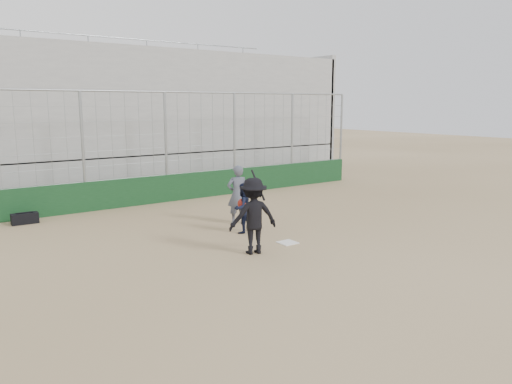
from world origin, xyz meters
TOP-DOWN VIEW (x-y plane):
  - ground at (0.00, 0.00)m, footprint 90.00×90.00m
  - home_plate at (0.00, 0.00)m, footprint 0.44×0.44m
  - backstop at (0.00, 7.00)m, footprint 18.10×0.25m
  - bleachers at (0.00, 11.95)m, footprint 20.25×6.70m
  - batter_at_plate at (-1.23, -0.18)m, footprint 1.32×0.96m
  - catcher_crouched at (-0.34, 1.57)m, footprint 0.83×0.74m
  - umpire at (0.17, 2.59)m, footprint 0.74×0.58m
  - equipment_bag at (-5.07, 6.30)m, footprint 0.77×0.35m

SIDE VIEW (x-z plane):
  - ground at x=0.00m, z-range 0.00..0.00m
  - home_plate at x=0.00m, z-range 0.00..0.02m
  - equipment_bag at x=-5.07m, z-range -0.02..0.35m
  - catcher_crouched at x=-0.34m, z-range 0.00..0.97m
  - umpire at x=0.17m, z-range 0.00..1.60m
  - batter_at_plate at x=-1.23m, z-range -0.07..1.92m
  - backstop at x=0.00m, z-range -1.06..2.98m
  - bleachers at x=0.00m, z-range -0.57..6.41m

